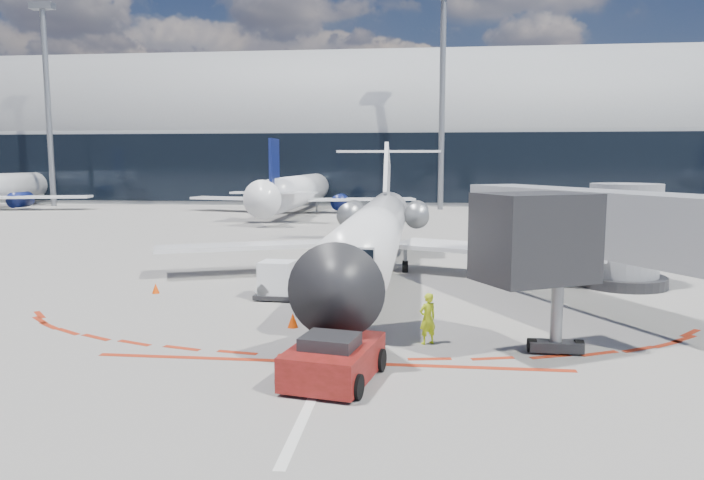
# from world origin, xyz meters

# --- Properties ---
(ground) EXTENTS (260.00, 260.00, 0.00)m
(ground) POSITION_xyz_m (0.00, 0.00, 0.00)
(ground) COLOR slate
(ground) RESTS_ON ground
(apron_centerline) EXTENTS (0.25, 40.00, 0.01)m
(apron_centerline) POSITION_xyz_m (0.00, 2.00, 0.01)
(apron_centerline) COLOR silver
(apron_centerline) RESTS_ON ground
(apron_stop_bar) EXTENTS (14.00, 0.25, 0.01)m
(apron_stop_bar) POSITION_xyz_m (0.00, -11.50, 0.01)
(apron_stop_bar) COLOR #9B2710
(apron_stop_bar) RESTS_ON ground
(terminal_building) EXTENTS (150.00, 24.15, 24.00)m
(terminal_building) POSITION_xyz_m (0.00, 64.97, 8.52)
(terminal_building) COLOR gray
(terminal_building) RESTS_ON ground
(jet_bridge) EXTENTS (10.03, 15.20, 4.90)m
(jet_bridge) POSITION_xyz_m (9.79, -3.01, 3.01)
(jet_bridge) COLOR gray
(jet_bridge) RESTS_ON ground
(light_mast_west) EXTENTS (0.70, 0.70, 25.00)m
(light_mast_west) POSITION_xyz_m (-45.00, 48.00, 12.50)
(light_mast_west) COLOR slate
(light_mast_west) RESTS_ON ground
(light_mast_centre) EXTENTS (0.70, 0.70, 25.00)m
(light_mast_centre) POSITION_xyz_m (5.00, 48.00, 12.50)
(light_mast_centre) COLOR slate
(light_mast_centre) RESTS_ON ground
(regional_jet) EXTENTS (22.94, 28.29, 7.09)m
(regional_jet) POSITION_xyz_m (0.35, 2.41, 2.37)
(regional_jet) COLOR silver
(regional_jet) RESTS_ON ground
(pushback_tug) EXTENTS (2.69, 5.20, 1.32)m
(pushback_tug) POSITION_xyz_m (0.35, -12.98, 0.58)
(pushback_tug) COLOR #52110B
(pushback_tug) RESTS_ON ground
(ramp_worker) EXTENTS (0.73, 0.66, 1.66)m
(ramp_worker) POSITION_xyz_m (2.87, -9.28, 0.83)
(ramp_worker) COLOR #D9F91A
(ramp_worker) RESTS_ON ground
(uld_container) EXTENTS (1.83, 1.59, 1.62)m
(uld_container) POSITION_xyz_m (-3.41, -3.29, 0.80)
(uld_container) COLOR black
(uld_container) RESTS_ON ground
(safety_cone_left) EXTENTS (0.33, 0.33, 0.46)m
(safety_cone_left) POSITION_xyz_m (-9.04, -2.78, 0.23)
(safety_cone_left) COLOR #DD3C04
(safety_cone_left) RESTS_ON ground
(safety_cone_right) EXTENTS (0.38, 0.38, 0.52)m
(safety_cone_right) POSITION_xyz_m (-1.83, -7.78, 0.26)
(safety_cone_right) COLOR #DD3C04
(safety_cone_right) RESTS_ON ground
(bg_airliner_1) EXTENTS (30.68, 32.49, 9.93)m
(bg_airliner_1) POSITION_xyz_m (-11.15, 42.38, 4.96)
(bg_airliner_1) COLOR silver
(bg_airliner_1) RESTS_ON ground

